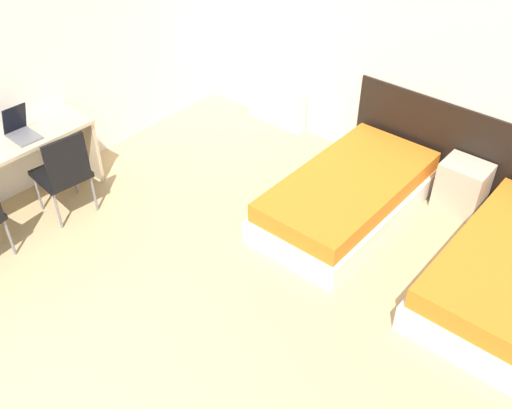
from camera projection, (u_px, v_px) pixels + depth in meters
wall_back at (392, 41)px, 5.51m from camera, size 5.84×0.05×2.70m
wall_left at (44, 46)px, 5.40m from camera, size 0.05×5.47×2.70m
headboard_panel at (476, 159)px, 5.48m from camera, size 2.66×0.03×0.93m
bed_near_window at (348, 196)px, 5.43m from camera, size 1.00×1.94×0.43m
bed_near_door at (510, 271)px, 4.64m from camera, size 1.00×1.94×0.43m
nightstand at (462, 186)px, 5.49m from camera, size 0.43×0.35×0.50m
radiator at (277, 105)px, 6.79m from camera, size 0.77×0.12×0.48m
chair_near_laptop at (63, 171)px, 5.26m from camera, size 0.49×0.49×0.90m
laptop at (21, 130)px, 5.25m from camera, size 0.32×0.24×0.30m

